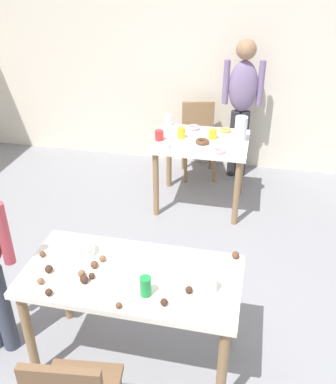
# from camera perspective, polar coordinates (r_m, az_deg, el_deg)

# --- Properties ---
(ground_plane) EXTENTS (6.40, 6.40, 0.00)m
(ground_plane) POSITION_cam_1_polar(r_m,az_deg,el_deg) (3.18, -2.80, -21.19)
(ground_plane) COLOR gray
(wall_back) EXTENTS (6.40, 0.10, 2.60)m
(wall_back) POSITION_cam_1_polar(r_m,az_deg,el_deg) (5.28, 6.07, 16.98)
(wall_back) COLOR beige
(wall_back) RESTS_ON ground_plane
(dining_table_near) EXTENTS (1.32, 0.65, 0.75)m
(dining_table_near) POSITION_cam_1_polar(r_m,az_deg,el_deg) (2.73, -4.77, -12.41)
(dining_table_near) COLOR silver
(dining_table_near) RESTS_ON ground_plane
(dining_table_far) EXTENTS (0.93, 0.75, 0.75)m
(dining_table_far) POSITION_cam_1_polar(r_m,az_deg,el_deg) (4.46, 4.41, 5.45)
(dining_table_far) COLOR white
(dining_table_far) RESTS_ON ground_plane
(chair_far_table) EXTENTS (0.49, 0.49, 0.87)m
(chair_far_table) POSITION_cam_1_polar(r_m,az_deg,el_deg) (5.19, 4.04, 7.52)
(chair_far_table) COLOR olive
(chair_far_table) RESTS_ON ground_plane
(person_adult_far) EXTENTS (0.46, 0.24, 1.61)m
(person_adult_far) POSITION_cam_1_polar(r_m,az_deg,el_deg) (5.02, 9.74, 12.15)
(person_adult_far) COLOR #28282D
(person_adult_far) RESTS_ON ground_plane
(mixing_bowl) EXTENTS (0.16, 0.16, 0.07)m
(mixing_bowl) POSITION_cam_1_polar(r_m,az_deg,el_deg) (2.84, -11.24, -7.35)
(mixing_bowl) COLOR white
(mixing_bowl) RESTS_ON dining_table_near
(soda_can) EXTENTS (0.07, 0.07, 0.12)m
(soda_can) POSITION_cam_1_polar(r_m,az_deg,el_deg) (2.48, -2.97, -12.30)
(soda_can) COLOR #198438
(soda_can) RESTS_ON dining_table_near
(fork_near) EXTENTS (0.17, 0.02, 0.01)m
(fork_near) POSITION_cam_1_polar(r_m,az_deg,el_deg) (2.70, 0.55, -9.71)
(fork_near) COLOR silver
(fork_near) RESTS_ON dining_table_near
(cup_near_0) EXTENTS (0.08, 0.08, 0.11)m
(cup_near_0) POSITION_cam_1_polar(r_m,az_deg,el_deg) (2.52, 5.62, -11.91)
(cup_near_0) COLOR white
(cup_near_0) RESTS_ON dining_table_near
(cake_ball_0) EXTENTS (0.04, 0.04, 0.04)m
(cake_ball_0) POSITION_cam_1_polar(r_m,az_deg,el_deg) (2.64, -10.02, -10.83)
(cake_ball_0) COLOR #3D2319
(cake_ball_0) RESTS_ON dining_table_near
(cake_ball_1) EXTENTS (0.05, 0.05, 0.05)m
(cake_ball_1) POSITION_cam_1_polar(r_m,az_deg,el_deg) (2.74, -15.44, -9.74)
(cake_ball_1) COLOR #3D2319
(cake_ball_1) RESTS_ON dining_table_near
(cake_ball_2) EXTENTS (0.04, 0.04, 0.04)m
(cake_ball_2) POSITION_cam_1_polar(r_m,az_deg,el_deg) (2.87, -16.22, -7.86)
(cake_ball_2) COLOR brown
(cake_ball_2) RESTS_ON dining_table_near
(cake_ball_3) EXTENTS (0.04, 0.04, 0.04)m
(cake_ball_3) POSITION_cam_1_polar(r_m,az_deg,el_deg) (2.51, 2.78, -12.76)
(cake_ball_3) COLOR #3D2319
(cake_ball_3) RESTS_ON dining_table_near
(cake_ball_4) EXTENTS (0.04, 0.04, 0.04)m
(cake_ball_4) POSITION_cam_1_polar(r_m,az_deg,el_deg) (2.44, -0.53, -14.31)
(cake_ball_4) COLOR #3D2319
(cake_ball_4) RESTS_ON dining_table_near
(cake_ball_5) EXTENTS (0.05, 0.05, 0.05)m
(cake_ball_5) POSITION_cam_1_polar(r_m,az_deg,el_deg) (2.71, -9.69, -9.40)
(cake_ball_5) COLOR brown
(cake_ball_5) RESTS_ON dining_table_near
(cake_ball_6) EXTENTS (0.04, 0.04, 0.04)m
(cake_ball_6) POSITION_cam_1_polar(r_m,az_deg,el_deg) (2.44, -6.51, -14.63)
(cake_ball_6) COLOR brown
(cake_ball_6) RESTS_ON dining_table_near
(cake_ball_7) EXTENTS (0.05, 0.05, 0.05)m
(cake_ball_7) POSITION_cam_1_polar(r_m,az_deg,el_deg) (2.62, -10.99, -11.24)
(cake_ball_7) COLOR #3D2319
(cake_ball_7) RESTS_ON dining_table_near
(cake_ball_8) EXTENTS (0.04, 0.04, 0.04)m
(cake_ball_8) POSITION_cam_1_polar(r_m,az_deg,el_deg) (2.59, -15.44, -12.60)
(cake_ball_8) COLOR #3D2319
(cake_ball_8) RESTS_ON dining_table_near
(cake_ball_9) EXTENTS (0.04, 0.04, 0.04)m
(cake_ball_9) POSITION_cam_1_polar(r_m,az_deg,el_deg) (2.67, -16.45, -11.20)
(cake_ball_9) COLOR brown
(cake_ball_9) RESTS_ON dining_table_near
(cake_ball_10) EXTENTS (0.04, 0.04, 0.04)m
(cake_ball_10) POSITION_cam_1_polar(r_m,az_deg,el_deg) (2.76, -8.63, -8.65)
(cake_ball_10) COLOR brown
(cake_ball_10) RESTS_ON dining_table_near
(cake_ball_11) EXTENTS (0.05, 0.05, 0.05)m
(cake_ball_11) POSITION_cam_1_polar(r_m,az_deg,el_deg) (2.78, 8.89, -8.22)
(cake_ball_11) COLOR brown
(cake_ball_11) RESTS_ON dining_table_near
(cake_ball_12) EXTENTS (0.05, 0.05, 0.05)m
(cake_ball_12) POSITION_cam_1_polar(r_m,az_deg,el_deg) (2.66, -11.32, -10.49)
(cake_ball_12) COLOR brown
(cake_ball_12) RESTS_ON dining_table_near
(pitcher_far) EXTENTS (0.12, 0.12, 0.26)m
(pitcher_far) POSITION_cam_1_polar(r_m,az_deg,el_deg) (4.38, 9.57, 8.18)
(pitcher_far) COLOR white
(pitcher_far) RESTS_ON dining_table_far
(cup_far_0) EXTENTS (0.08, 0.08, 0.10)m
(cup_far_0) POSITION_cam_1_polar(r_m,az_deg,el_deg) (4.43, 5.93, 7.61)
(cup_far_0) COLOR yellow
(cup_far_0) RESTS_ON dining_table_far
(cup_far_1) EXTENTS (0.08, 0.08, 0.11)m
(cup_far_1) POSITION_cam_1_polar(r_m,az_deg,el_deg) (4.42, 1.76, 7.79)
(cup_far_1) COLOR yellow
(cup_far_1) RESTS_ON dining_table_far
(cup_far_2) EXTENTS (0.09, 0.09, 0.10)m
(cup_far_2) POSITION_cam_1_polar(r_m,az_deg,el_deg) (4.37, -1.15, 7.46)
(cup_far_2) COLOR red
(cup_far_2) RESTS_ON dining_table_far
(cup_far_3) EXTENTS (0.08, 0.08, 0.12)m
(cup_far_3) POSITION_cam_1_polar(r_m,az_deg,el_deg) (4.74, 0.03, 9.44)
(cup_far_3) COLOR white
(cup_far_3) RESTS_ON dining_table_far
(donut_far_0) EXTENTS (0.14, 0.14, 0.04)m
(donut_far_0) POSITION_cam_1_polar(r_m,az_deg,el_deg) (4.32, 4.55, 6.66)
(donut_far_0) COLOR brown
(donut_far_0) RESTS_ON dining_table_far
(donut_far_1) EXTENTS (0.12, 0.12, 0.04)m
(donut_far_1) POSITION_cam_1_polar(r_m,az_deg,el_deg) (4.63, 7.55, 8.10)
(donut_far_1) COLOR gold
(donut_far_1) RESTS_ON dining_table_far
(donut_far_2) EXTENTS (0.13, 0.13, 0.04)m
(donut_far_2) POSITION_cam_1_polar(r_m,az_deg,el_deg) (4.66, 3.37, 8.49)
(donut_far_2) COLOR pink
(donut_far_2) RESTS_ON dining_table_far
(donut_far_3) EXTENTS (0.12, 0.12, 0.04)m
(donut_far_3) POSITION_cam_1_polar(r_m,az_deg,el_deg) (4.14, 6.74, 5.43)
(donut_far_3) COLOR pink
(donut_far_3) RESTS_ON dining_table_far
(donut_far_4) EXTENTS (0.13, 0.13, 0.04)m
(donut_far_4) POSITION_cam_1_polar(r_m,az_deg,el_deg) (4.23, -0.58, 6.19)
(donut_far_4) COLOR white
(donut_far_4) RESTS_ON dining_table_far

